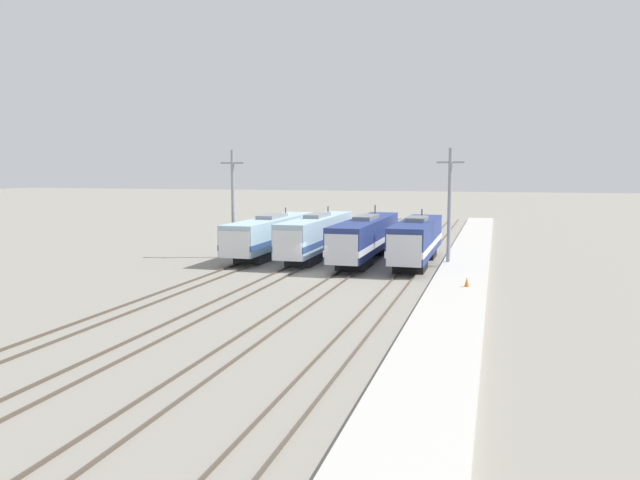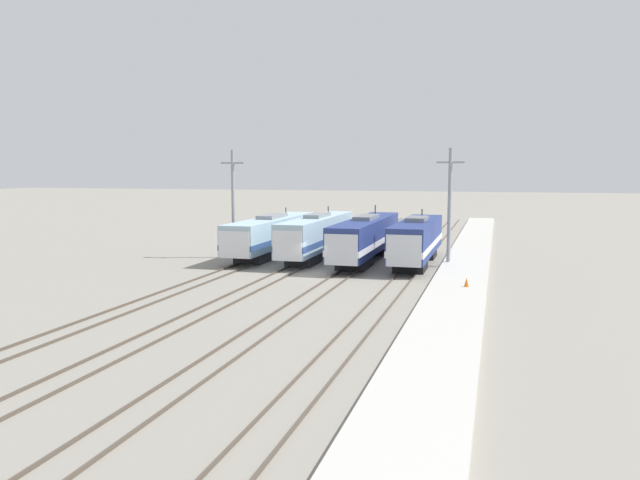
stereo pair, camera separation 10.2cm
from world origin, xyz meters
name	(u,v)px [view 1 (the left image)]	position (x,y,z in m)	size (l,w,h in m)	color
ground_plane	(315,274)	(0.00, 0.00, 0.00)	(400.00, 400.00, 0.00)	gray
rail_pair_far_left	(232,269)	(-7.37, 0.00, 0.07)	(1.50, 120.00, 0.15)	#4C4238
rail_pair_center_left	(286,272)	(-2.46, 0.00, 0.07)	(1.51, 120.00, 0.15)	#4C4238
rail_pair_center_right	(344,274)	(2.46, 0.00, 0.07)	(1.51, 120.00, 0.15)	#4C4238
rail_pair_far_right	(404,277)	(7.37, 0.00, 0.07)	(1.50, 120.00, 0.15)	#4C4238
locomotive_far_left	(270,235)	(-7.37, 9.42, 2.11)	(3.14, 19.09, 4.54)	#232326
locomotive_center_left	(316,236)	(-2.46, 8.88, 2.22)	(2.83, 18.29, 4.79)	#232326
locomotive_center_right	(365,238)	(2.46, 8.42, 2.19)	(3.00, 19.91, 5.00)	black
locomotive_far_right	(416,240)	(7.37, 7.42, 2.20)	(3.06, 16.56, 4.80)	black
catenary_tower_left	(233,202)	(-10.34, 7.18, 5.42)	(2.39, 0.33, 10.44)	gray
catenary_tower_right	(449,205)	(10.27, 7.18, 5.42)	(2.39, 0.33, 10.44)	gray
platform	(461,278)	(11.80, 0.00, 0.21)	(4.00, 120.00, 0.42)	#B7B5AD
traffic_cone	(467,282)	(12.41, -4.52, 0.74)	(0.34, 0.34, 0.64)	orange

